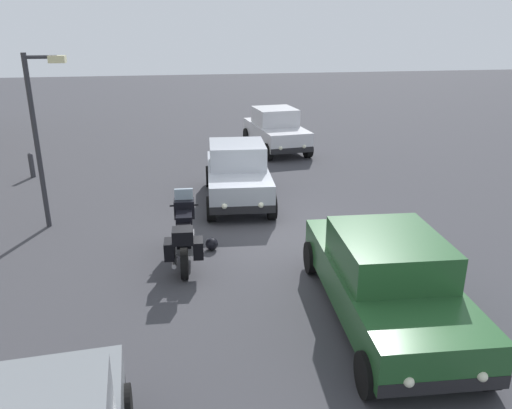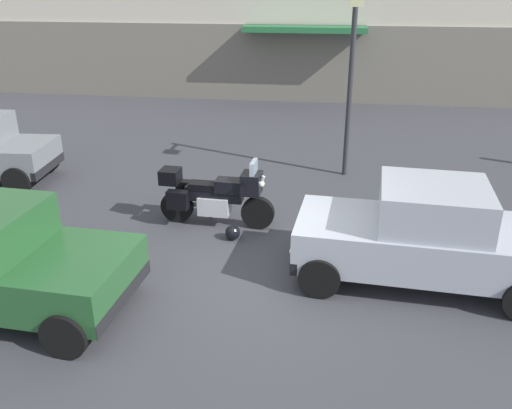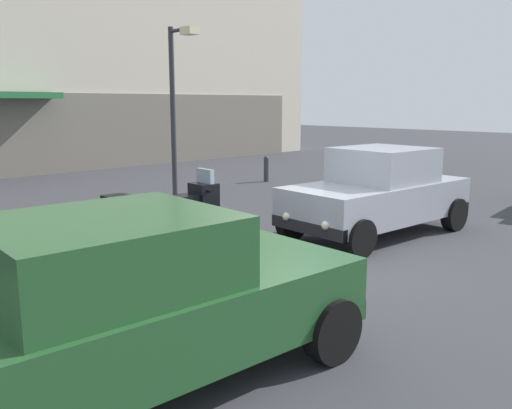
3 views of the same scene
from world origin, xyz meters
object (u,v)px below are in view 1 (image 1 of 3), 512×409
Objects in this scene: streetlamp_curbside at (41,123)px; car_sedan_far at (386,278)px; motorcycle at (184,234)px; car_wagon_end at (276,130)px; car_hatchback_near at (238,173)px; bollard_curbside at (31,164)px; helmet at (212,244)px.

car_sedan_far is at bearing -130.18° from streetlamp_curbside.
motorcycle is 0.49× the size of car_sedan_far.
car_wagon_end is 0.96× the size of streetlamp_curbside.
car_hatchback_near is at bearing -162.51° from car_sedan_far.
bollard_curbside is (7.10, 4.69, -0.19)m from motorcycle.
car_wagon_end is 10.01m from streetlamp_curbside.
bollard_curbside is at bearing -114.44° from car_hatchback_near.
car_hatchback_near reaches higher than car_sedan_far.
car_wagon_end is 8.94m from bollard_curbside.
helmet is 0.06× the size of car_sedan_far.
helmet is 9.58m from car_wagon_end.
motorcycle is 0.57× the size of car_wagon_end.
car_wagon_end is at bearing -45.75° from streetlamp_curbside.
bollard_curbside is (-2.31, 8.63, -0.38)m from car_wagon_end.
car_wagon_end reaches higher than car_sedan_far.
helmet is at bearing -119.23° from streetlamp_curbside.
motorcycle is 0.57× the size of car_hatchback_near.
streetlamp_curbside is at bearing -126.53° from car_sedan_far.
helmet is 0.07× the size of car_hatchback_near.
car_wagon_end is at bearing 162.33° from car_hatchback_near.
car_sedan_far is at bearing -141.31° from helmet.
streetlamp_curbside reaches higher than car_hatchback_near.
car_sedan_far is 1.17× the size of car_wagon_end.
bollard_curbside is (4.56, 1.58, -2.14)m from streetlamp_curbside.
motorcycle is at bearing -127.45° from car_sedan_far.
helmet is 0.07× the size of car_wagon_end.
streetlamp_curbside reaches higher than car_sedan_far.
car_sedan_far is at bearing -127.92° from motorcycle.
motorcycle is 0.55× the size of streetlamp_curbside.
car_wagon_end reaches higher than bollard_curbside.
bollard_curbside is at bearing 36.63° from motorcycle.
car_sedan_far is (-6.45, -1.59, -0.03)m from car_hatchback_near.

